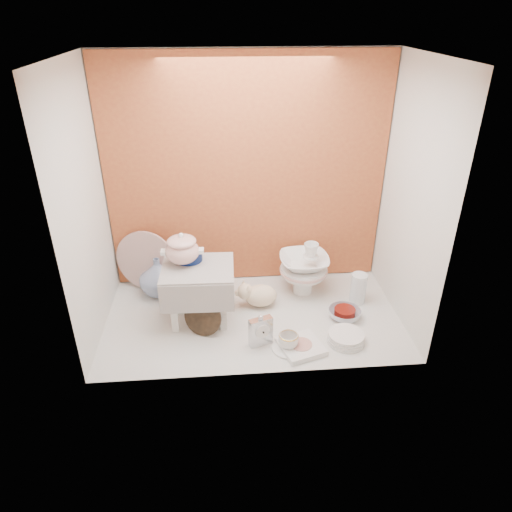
{
  "coord_description": "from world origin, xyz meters",
  "views": [
    {
      "loc": [
        -0.18,
        -2.34,
        1.71
      ],
      "look_at": [
        0.02,
        0.02,
        0.42
      ],
      "focal_mm": 32.54,
      "sensor_mm": 36.0,
      "label": 1
    }
  ],
  "objects_px": {
    "soup_tureen": "(182,248)",
    "dinner_plate_stack": "(346,338)",
    "porcelain_tower": "(304,268)",
    "gold_rim_teacup": "(288,341)",
    "crystal_bowl": "(344,314)",
    "blue_white_vase": "(158,276)",
    "step_stool": "(199,293)",
    "floral_platter": "(146,261)",
    "plush_pig": "(261,295)",
    "mantel_clock": "(261,330)"
  },
  "relations": [
    {
      "from": "crystal_bowl",
      "to": "porcelain_tower",
      "type": "relative_size",
      "value": 0.55
    },
    {
      "from": "mantel_clock",
      "to": "soup_tureen",
      "type": "bearing_deg",
      "value": 122.1
    },
    {
      "from": "gold_rim_teacup",
      "to": "crystal_bowl",
      "type": "height_order",
      "value": "gold_rim_teacup"
    },
    {
      "from": "dinner_plate_stack",
      "to": "porcelain_tower",
      "type": "height_order",
      "value": "porcelain_tower"
    },
    {
      "from": "dinner_plate_stack",
      "to": "crystal_bowl",
      "type": "bearing_deg",
      "value": 77.85
    },
    {
      "from": "soup_tureen",
      "to": "gold_rim_teacup",
      "type": "bearing_deg",
      "value": -34.06
    },
    {
      "from": "blue_white_vase",
      "to": "porcelain_tower",
      "type": "height_order",
      "value": "porcelain_tower"
    },
    {
      "from": "blue_white_vase",
      "to": "mantel_clock",
      "type": "distance_m",
      "value": 0.86
    },
    {
      "from": "step_stool",
      "to": "plush_pig",
      "type": "distance_m",
      "value": 0.41
    },
    {
      "from": "soup_tureen",
      "to": "mantel_clock",
      "type": "relative_size",
      "value": 1.23
    },
    {
      "from": "soup_tureen",
      "to": "gold_rim_teacup",
      "type": "distance_m",
      "value": 0.81
    },
    {
      "from": "soup_tureen",
      "to": "plush_pig",
      "type": "distance_m",
      "value": 0.6
    },
    {
      "from": "step_stool",
      "to": "floral_platter",
      "type": "distance_m",
      "value": 0.52
    },
    {
      "from": "blue_white_vase",
      "to": "mantel_clock",
      "type": "bearing_deg",
      "value": -43.03
    },
    {
      "from": "step_stool",
      "to": "dinner_plate_stack",
      "type": "distance_m",
      "value": 0.9
    },
    {
      "from": "step_stool",
      "to": "soup_tureen",
      "type": "xyz_separation_m",
      "value": [
        -0.08,
        0.05,
        0.28
      ]
    },
    {
      "from": "floral_platter",
      "to": "crystal_bowl",
      "type": "xyz_separation_m",
      "value": [
        1.24,
        -0.46,
        -0.18
      ]
    },
    {
      "from": "soup_tureen",
      "to": "plush_pig",
      "type": "height_order",
      "value": "soup_tureen"
    },
    {
      "from": "step_stool",
      "to": "soup_tureen",
      "type": "bearing_deg",
      "value": 148.65
    },
    {
      "from": "soup_tureen",
      "to": "dinner_plate_stack",
      "type": "bearing_deg",
      "value": -21.23
    },
    {
      "from": "step_stool",
      "to": "blue_white_vase",
      "type": "xyz_separation_m",
      "value": [
        -0.28,
        0.3,
        -0.05
      ]
    },
    {
      "from": "soup_tureen",
      "to": "dinner_plate_stack",
      "type": "relative_size",
      "value": 1.11
    },
    {
      "from": "soup_tureen",
      "to": "mantel_clock",
      "type": "bearing_deg",
      "value": -38.01
    },
    {
      "from": "blue_white_vase",
      "to": "plush_pig",
      "type": "distance_m",
      "value": 0.69
    },
    {
      "from": "blue_white_vase",
      "to": "porcelain_tower",
      "type": "bearing_deg",
      "value": -3.48
    },
    {
      "from": "plush_pig",
      "to": "dinner_plate_stack",
      "type": "bearing_deg",
      "value": -18.65
    },
    {
      "from": "blue_white_vase",
      "to": "dinner_plate_stack",
      "type": "distance_m",
      "value": 1.27
    },
    {
      "from": "soup_tureen",
      "to": "porcelain_tower",
      "type": "xyz_separation_m",
      "value": [
        0.76,
        0.19,
        -0.28
      ]
    },
    {
      "from": "floral_platter",
      "to": "crystal_bowl",
      "type": "distance_m",
      "value": 1.33
    },
    {
      "from": "step_stool",
      "to": "plush_pig",
      "type": "xyz_separation_m",
      "value": [
        0.38,
        0.1,
        -0.1
      ]
    },
    {
      "from": "dinner_plate_stack",
      "to": "crystal_bowl",
      "type": "xyz_separation_m",
      "value": [
        0.05,
        0.23,
        0.0
      ]
    },
    {
      "from": "floral_platter",
      "to": "dinner_plate_stack",
      "type": "bearing_deg",
      "value": -29.74
    },
    {
      "from": "soup_tureen",
      "to": "blue_white_vase",
      "type": "relative_size",
      "value": 0.92
    },
    {
      "from": "plush_pig",
      "to": "crystal_bowl",
      "type": "height_order",
      "value": "plush_pig"
    },
    {
      "from": "blue_white_vase",
      "to": "dinner_plate_stack",
      "type": "relative_size",
      "value": 1.21
    },
    {
      "from": "soup_tureen",
      "to": "dinner_plate_stack",
      "type": "distance_m",
      "value": 1.08
    },
    {
      "from": "dinner_plate_stack",
      "to": "porcelain_tower",
      "type": "distance_m",
      "value": 0.59
    },
    {
      "from": "floral_platter",
      "to": "crystal_bowl",
      "type": "height_order",
      "value": "floral_platter"
    },
    {
      "from": "floral_platter",
      "to": "gold_rim_teacup",
      "type": "height_order",
      "value": "floral_platter"
    },
    {
      "from": "floral_platter",
      "to": "soup_tureen",
      "type": "bearing_deg",
      "value": -49.88
    },
    {
      "from": "step_stool",
      "to": "porcelain_tower",
      "type": "distance_m",
      "value": 0.72
    },
    {
      "from": "step_stool",
      "to": "floral_platter",
      "type": "bearing_deg",
      "value": 134.89
    },
    {
      "from": "mantel_clock",
      "to": "gold_rim_teacup",
      "type": "bearing_deg",
      "value": -40.47
    },
    {
      "from": "porcelain_tower",
      "to": "dinner_plate_stack",
      "type": "bearing_deg",
      "value": -74.0
    },
    {
      "from": "porcelain_tower",
      "to": "floral_platter",
      "type": "bearing_deg",
      "value": 172.61
    },
    {
      "from": "step_stool",
      "to": "gold_rim_teacup",
      "type": "relative_size",
      "value": 3.68
    },
    {
      "from": "step_stool",
      "to": "blue_white_vase",
      "type": "height_order",
      "value": "step_stool"
    },
    {
      "from": "blue_white_vase",
      "to": "crystal_bowl",
      "type": "height_order",
      "value": "blue_white_vase"
    },
    {
      "from": "step_stool",
      "to": "blue_white_vase",
      "type": "bearing_deg",
      "value": 134.33
    },
    {
      "from": "mantel_clock",
      "to": "porcelain_tower",
      "type": "xyz_separation_m",
      "value": [
        0.33,
        0.53,
        0.09
      ]
    }
  ]
}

